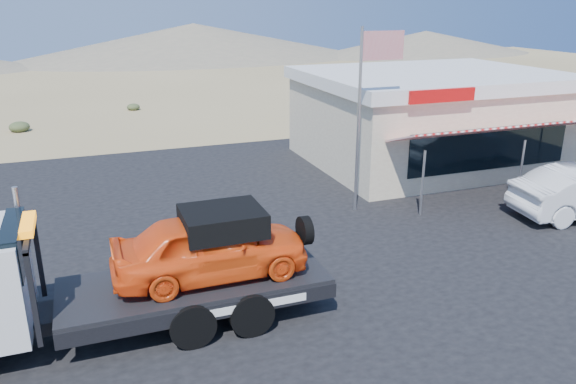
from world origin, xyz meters
name	(u,v)px	position (x,y,z in m)	size (l,w,h in m)	color
ground	(265,296)	(0.00, 0.00, 0.00)	(120.00, 120.00, 0.00)	#8C784F
asphalt_lot	(297,237)	(2.00, 3.00, 0.01)	(32.00, 24.00, 0.02)	black
tow_truck	(120,269)	(-3.26, -0.41, 1.49)	(8.26, 2.45, 2.76)	black
jerky_store	(430,117)	(10.50, 8.97, 1.99)	(10.40, 9.97, 3.90)	#C5B295
flagpole	(366,99)	(4.93, 4.50, 3.76)	(1.55, 0.10, 6.00)	#99999E
distant_hills	(12,50)	(-9.77, 55.14, 1.89)	(126.00, 48.00, 4.20)	#726B59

